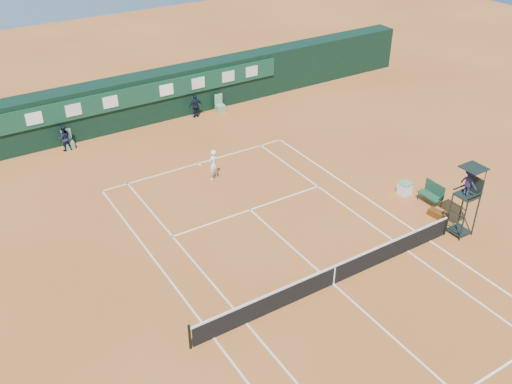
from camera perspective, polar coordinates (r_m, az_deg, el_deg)
ground at (r=23.47m, az=7.73°, el=-9.12°), size 90.00×90.00×0.00m
court_lines at (r=23.47m, az=7.73°, el=-9.11°), size 11.05×23.85×0.01m
tennis_net at (r=23.14m, az=7.82°, el=-8.16°), size 12.90×0.10×1.10m
back_wall at (r=36.80m, az=-10.86°, el=9.25°), size 40.00×1.65×3.00m
linesman_chair_left at (r=34.75m, az=-18.23°, el=4.63°), size 0.55×0.50×1.15m
linesman_chair_right at (r=37.91m, az=-3.62°, el=8.50°), size 0.55×0.50×1.15m
umpire_chair at (r=26.31m, az=20.48°, el=0.46°), size 0.96×0.95×3.42m
player_bench at (r=29.11m, az=17.22°, el=-0.04°), size 0.56×1.20×1.10m
tennis_bag at (r=28.32m, az=17.67°, el=-2.13°), size 0.49×0.91×0.32m
cooler at (r=29.63m, az=14.65°, el=0.37°), size 0.57×0.57×0.65m
tennis_ball at (r=31.25m, az=-4.07°, el=2.53°), size 0.06×0.06×0.06m
player at (r=29.80m, az=-4.30°, el=2.75°), size 0.73×0.62×1.69m
ball_kid_left at (r=34.42m, az=-18.64°, el=5.14°), size 0.79×0.63×1.55m
ball_kid_right at (r=37.01m, az=-6.06°, el=8.53°), size 0.92×0.44×1.53m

